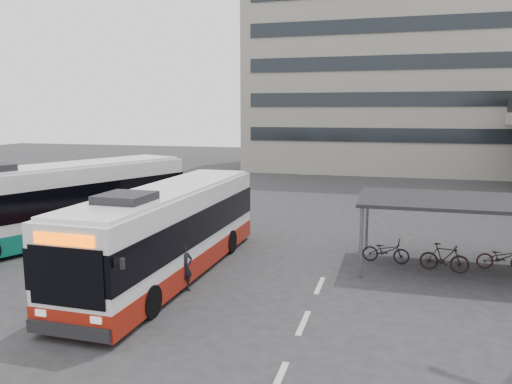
# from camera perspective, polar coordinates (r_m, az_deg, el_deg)

# --- Properties ---
(ground) EXTENTS (120.00, 120.00, 0.00)m
(ground) POSITION_cam_1_polar(r_m,az_deg,el_deg) (17.04, -1.18, -9.88)
(ground) COLOR #28282B
(ground) RESTS_ON ground
(bike_shelter) EXTENTS (10.00, 4.00, 2.54)m
(bike_shelter) POSITION_cam_1_polar(r_m,az_deg,el_deg) (19.26, 26.74, -3.94)
(bike_shelter) COLOR #595B60
(bike_shelter) RESTS_ON ground
(office_block) EXTENTS (30.00, 15.00, 25.00)m
(office_block) POSITION_cam_1_polar(r_m,az_deg,el_deg) (51.92, 17.57, 16.43)
(office_block) COLOR gray
(office_block) RESTS_ON ground
(road_markings) EXTENTS (0.15, 7.60, 0.01)m
(road_markings) POSITION_cam_1_polar(r_m,az_deg,el_deg) (13.78, 5.44, -14.65)
(road_markings) COLOR beige
(road_markings) RESTS_ON ground
(bus_main) EXTENTS (2.56, 11.09, 3.27)m
(bus_main) POSITION_cam_1_polar(r_m,az_deg,el_deg) (17.30, -9.83, -4.49)
(bus_main) COLOR white
(bus_main) RESTS_ON ground
(bus_teal) EXTENTS (6.97, 12.10, 3.56)m
(bus_teal) POSITION_cam_1_polar(r_m,az_deg,el_deg) (23.29, -21.33, -1.13)
(bus_teal) COLOR white
(bus_teal) RESTS_ON ground
(pedestrian) EXTENTS (0.62, 0.66, 1.53)m
(pedestrian) POSITION_cam_1_polar(r_m,az_deg,el_deg) (15.84, -8.18, -8.56)
(pedestrian) COLOR black
(pedestrian) RESTS_ON ground
(sign_totem_north) EXTENTS (0.50, 0.18, 2.31)m
(sign_totem_north) POSITION_cam_1_polar(r_m,az_deg,el_deg) (29.30, -25.20, -0.29)
(sign_totem_north) COLOR #B41F0B
(sign_totem_north) RESTS_ON ground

